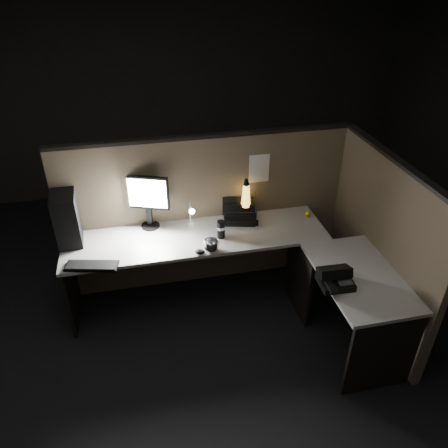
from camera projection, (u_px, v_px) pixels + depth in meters
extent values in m
plane|color=black|center=(228.00, 342.00, 3.75)|extent=(6.00, 6.00, 0.00)
plane|color=#282623|center=(176.00, 90.00, 5.51)|extent=(6.00, 0.00, 6.00)
cube|color=brown|center=(207.00, 213.00, 4.12)|extent=(2.66, 0.06, 1.50)
cube|color=brown|center=(380.00, 246.00, 3.67)|extent=(0.06, 1.66, 1.50)
cube|color=beige|center=(197.00, 237.00, 3.84)|extent=(2.30, 0.60, 0.03)
cube|color=beige|center=(360.00, 276.00, 3.38)|extent=(0.60, 1.00, 0.03)
cube|color=black|center=(71.00, 287.00, 3.83)|extent=(0.03, 0.55, 0.70)
cube|color=black|center=(382.00, 356.00, 3.18)|extent=(0.55, 0.03, 0.70)
cube|color=black|center=(298.00, 278.00, 3.94)|extent=(0.03, 0.55, 0.70)
cube|color=black|center=(67.00, 215.00, 3.69)|extent=(0.22, 0.44, 0.45)
cylinder|color=black|center=(151.00, 226.00, 3.96)|extent=(0.17, 0.17, 0.01)
cube|color=black|center=(149.00, 215.00, 3.92)|extent=(0.06, 0.05, 0.18)
cube|color=black|center=(147.00, 193.00, 3.79)|extent=(0.37, 0.17, 0.31)
cube|color=white|center=(147.00, 194.00, 3.77)|extent=(0.32, 0.12, 0.27)
cube|color=black|center=(92.00, 266.00, 3.45)|extent=(0.43, 0.23, 0.02)
ellipsoid|color=black|center=(200.00, 252.00, 3.60)|extent=(0.10, 0.08, 0.03)
cube|color=silver|center=(190.00, 224.00, 3.97)|extent=(0.05, 0.06, 0.03)
cylinder|color=silver|center=(190.00, 212.00, 3.91)|extent=(0.01, 0.01, 0.20)
cylinder|color=silver|center=(191.00, 206.00, 3.80)|extent=(0.01, 0.14, 0.01)
sphere|color=white|center=(192.00, 211.00, 3.73)|extent=(0.05, 0.05, 0.05)
cube|color=black|center=(240.00, 217.00, 4.04)|extent=(0.34, 0.31, 0.06)
cube|color=black|center=(241.00, 215.00, 3.99)|extent=(0.28, 0.09, 0.10)
cube|color=black|center=(238.00, 204.00, 4.07)|extent=(0.28, 0.09, 0.19)
cone|color=black|center=(245.00, 212.00, 4.06)|extent=(0.11, 0.11, 0.13)
cone|color=gold|center=(246.00, 195.00, 3.97)|extent=(0.09, 0.09, 0.21)
sphere|color=#956115|center=(246.00, 202.00, 4.01)|extent=(0.04, 0.04, 0.04)
sphere|color=#956115|center=(246.00, 195.00, 3.96)|extent=(0.03, 0.03, 0.03)
cone|color=black|center=(246.00, 182.00, 3.90)|extent=(0.05, 0.05, 0.06)
cylinder|color=black|center=(221.00, 229.00, 3.77)|extent=(0.07, 0.07, 0.16)
imported|color=silver|center=(211.00, 246.00, 3.61)|extent=(0.13, 0.13, 0.10)
sphere|color=yellow|center=(308.00, 213.00, 4.08)|extent=(0.05, 0.05, 0.05)
cube|color=white|center=(259.00, 169.00, 3.95)|extent=(0.19, 0.00, 0.27)
cube|color=black|center=(335.00, 282.00, 3.26)|extent=(0.25, 0.22, 0.05)
cube|color=black|center=(334.00, 272.00, 3.26)|extent=(0.25, 0.15, 0.11)
cube|color=black|center=(330.00, 285.00, 3.18)|extent=(0.06, 0.18, 0.04)
cube|color=#3F3F42|center=(344.00, 281.00, 3.22)|extent=(0.11, 0.11, 0.00)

